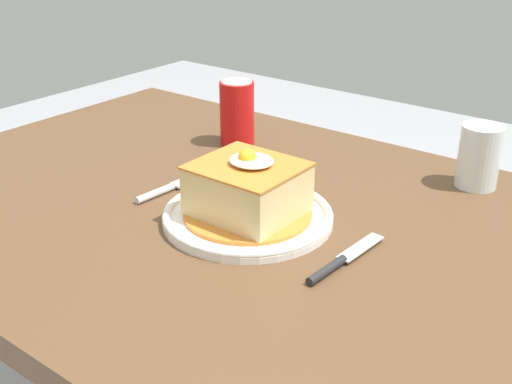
# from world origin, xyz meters

# --- Properties ---
(dining_table) EXTENTS (1.19, 0.81, 0.75)m
(dining_table) POSITION_xyz_m (0.00, 0.00, 0.63)
(dining_table) COLOR brown
(dining_table) RESTS_ON ground_plane
(main_plate) EXTENTS (0.25, 0.25, 0.02)m
(main_plate) POSITION_xyz_m (0.05, -0.02, 0.76)
(main_plate) COLOR white
(main_plate) RESTS_ON dining_table
(sandwich_meal) EXTENTS (0.19, 0.19, 0.10)m
(sandwich_meal) POSITION_xyz_m (0.05, -0.02, 0.80)
(sandwich_meal) COLOR orange
(sandwich_meal) RESTS_ON main_plate
(fork) EXTENTS (0.03, 0.14, 0.01)m
(fork) POSITION_xyz_m (-0.12, -0.03, 0.76)
(fork) COLOR silver
(fork) RESTS_ON dining_table
(knife) EXTENTS (0.03, 0.17, 0.01)m
(knife) POSITION_xyz_m (0.22, -0.05, 0.76)
(knife) COLOR #262628
(knife) RESTS_ON dining_table
(soda_can) EXTENTS (0.07, 0.07, 0.12)m
(soda_can) POSITION_xyz_m (-0.17, 0.22, 0.82)
(soda_can) COLOR red
(soda_can) RESTS_ON dining_table
(drinking_glass) EXTENTS (0.07, 0.07, 0.10)m
(drinking_glass) POSITION_xyz_m (0.27, 0.31, 0.80)
(drinking_glass) COLOR silver
(drinking_glass) RESTS_ON dining_table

